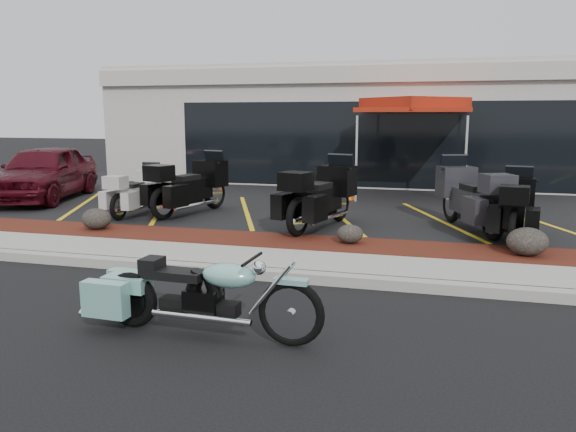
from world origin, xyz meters
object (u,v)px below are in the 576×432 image
(hero_cruiser, at_px, (291,303))
(touring_white, at_px, (152,186))
(parked_car, at_px, (44,172))
(traffic_cone, at_px, (349,192))
(popup_canopy, at_px, (414,107))

(hero_cruiser, xyz_separation_m, touring_white, (-5.14, 6.66, 0.25))
(touring_white, distance_m, parked_car, 3.71)
(touring_white, relative_size, traffic_cone, 4.93)
(hero_cruiser, distance_m, parked_car, 11.50)
(traffic_cone, relative_size, popup_canopy, 0.12)
(touring_white, bearing_deg, parked_car, 79.71)
(traffic_cone, xyz_separation_m, popup_canopy, (1.58, 1.06, 2.26))
(hero_cruiser, height_order, parked_car, parked_car)
(touring_white, distance_m, popup_canopy, 7.31)
(touring_white, bearing_deg, popup_canopy, -54.33)
(parked_car, height_order, popup_canopy, popup_canopy)
(touring_white, xyz_separation_m, popup_canopy, (5.87, 3.92, 1.88))
(hero_cruiser, bearing_deg, popup_canopy, 88.56)
(traffic_cone, height_order, popup_canopy, popup_canopy)
(traffic_cone, bearing_deg, hero_cruiser, -84.90)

